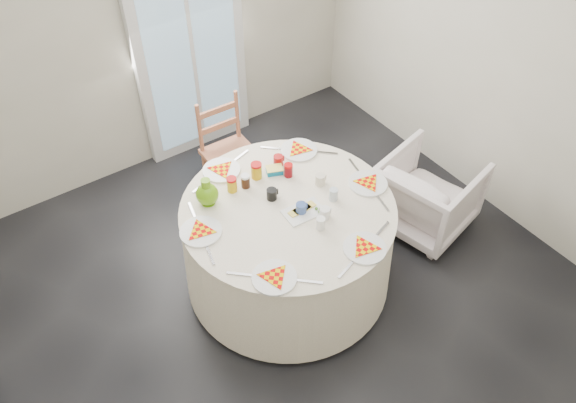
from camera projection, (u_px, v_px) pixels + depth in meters
floor at (284, 297)px, 4.07m from camera, size 4.00×4.00×0.00m
wall_back at (136, 23)px, 4.33m from camera, size 4.00×0.02×2.60m
wall_right at (514, 56)px, 3.98m from camera, size 0.02×4.00×2.60m
glass_door at (189, 41)px, 4.64m from camera, size 1.00×0.08×2.10m
table at (288, 245)px, 3.93m from camera, size 1.47×1.47×0.74m
wooden_chair at (230, 151)px, 4.53m from camera, size 0.41×0.39×0.90m
armchair at (429, 187)px, 4.34m from camera, size 0.76×0.80×0.69m
place_settings at (288, 205)px, 3.66m from camera, size 1.81×1.81×0.03m
jar_cluster at (259, 176)px, 3.79m from camera, size 0.50×0.34×0.13m
butter_tub at (274, 169)px, 3.89m from camera, size 0.14×0.12×0.05m
green_pitcher at (206, 189)px, 3.62m from camera, size 0.17×0.17×0.19m
cheese_platter at (304, 210)px, 3.62m from camera, size 0.27×0.18×0.03m
mugs_glasses at (304, 191)px, 3.69m from camera, size 0.58×0.58×0.10m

